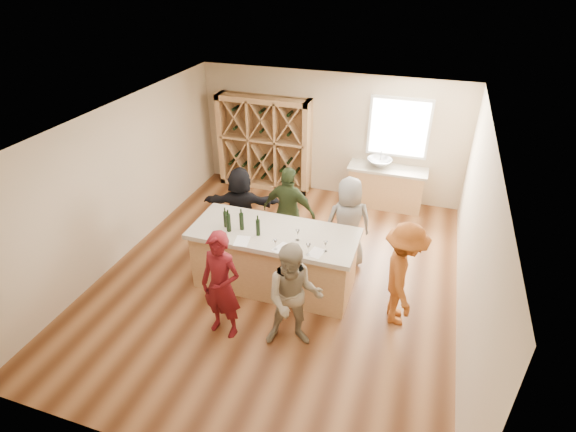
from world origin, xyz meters
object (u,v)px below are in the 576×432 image
(person_near_right, at_px, (294,297))
(person_far_left, at_px, (241,207))
(wine_bottle_a, at_px, (226,219))
(wine_bottle_b, at_px, (228,223))
(wine_bottle_c, at_px, (242,221))
(wine_bottle_e, at_px, (258,228))
(person_far_right, at_px, (348,223))
(person_server, at_px, (403,275))
(tasting_counter_base, at_px, (274,261))
(wine_rack, at_px, (264,143))
(person_far_mid, at_px, (289,212))
(person_near_left, at_px, (221,286))
(sink, at_px, (379,163))

(person_near_right, distance_m, person_far_left, 2.81)
(wine_bottle_a, height_order, person_near_right, person_near_right)
(wine_bottle_b, bearing_deg, wine_bottle_c, 32.71)
(wine_bottle_b, height_order, wine_bottle_e, wine_bottle_b)
(wine_bottle_a, xyz_separation_m, person_far_right, (1.82, 1.09, -0.36))
(person_server, bearing_deg, person_far_left, 57.70)
(tasting_counter_base, bearing_deg, person_near_right, -58.51)
(wine_rack, relative_size, tasting_counter_base, 0.85)
(person_far_right, height_order, person_far_left, person_far_right)
(wine_bottle_c, height_order, wine_bottle_e, wine_bottle_c)
(wine_bottle_c, bearing_deg, person_server, -2.09)
(wine_bottle_e, bearing_deg, person_far_mid, 84.48)
(tasting_counter_base, relative_size, person_near_left, 1.50)
(wine_bottle_a, xyz_separation_m, wine_bottle_c, (0.28, 0.01, 0.01))
(wine_bottle_e, xyz_separation_m, person_far_right, (1.23, 1.16, -0.36))
(sink, distance_m, wine_bottle_c, 3.92)
(wine_rack, relative_size, person_near_left, 1.27)
(person_far_left, bearing_deg, wine_bottle_b, 90.89)
(person_near_right, bearing_deg, wine_bottle_b, 129.27)
(person_near_right, xyz_separation_m, person_far_left, (-1.75, 2.20, -0.05))
(wine_rack, bearing_deg, wine_bottle_b, -77.72)
(person_far_mid, bearing_deg, wine_bottle_a, 63.36)
(wine_bottle_e, bearing_deg, person_near_left, -97.31)
(wine_bottle_c, xyz_separation_m, person_near_left, (0.17, -1.18, -0.36))
(person_near_left, distance_m, person_far_left, 2.42)
(person_near_left, distance_m, person_far_right, 2.64)
(sink, xyz_separation_m, person_server, (0.89, -3.62, -0.16))
(person_far_mid, distance_m, person_far_right, 1.11)
(wine_bottle_b, distance_m, wine_bottle_c, 0.21)
(wine_rack, bearing_deg, sink, -1.49)
(person_server, height_order, person_far_right, person_far_right)
(wine_bottle_e, relative_size, person_far_right, 0.16)
(tasting_counter_base, xyz_separation_m, wine_bottle_b, (-0.69, -0.21, 0.74))
(person_near_left, relative_size, person_far_left, 1.09)
(wine_rack, bearing_deg, person_far_right, -44.85)
(person_near_right, bearing_deg, wine_bottle_a, 128.30)
(sink, relative_size, wine_bottle_c, 1.84)
(sink, bearing_deg, wine_bottle_c, -115.97)
(tasting_counter_base, xyz_separation_m, wine_bottle_c, (-0.52, -0.10, 0.73))
(person_server, height_order, person_far_mid, person_far_mid)
(wine_rack, height_order, person_near_right, wine_rack)
(sink, xyz_separation_m, tasting_counter_base, (-1.20, -3.43, -0.51))
(sink, distance_m, person_far_mid, 2.71)
(wine_bottle_c, relative_size, wine_bottle_e, 1.06)
(person_far_mid, height_order, person_far_right, person_far_mid)
(wine_bottle_c, distance_m, person_far_left, 1.32)
(person_far_right, bearing_deg, person_server, 108.00)
(wine_bottle_b, bearing_deg, tasting_counter_base, 16.85)
(person_near_left, bearing_deg, person_far_left, 114.13)
(person_far_right, bearing_deg, tasting_counter_base, 19.65)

